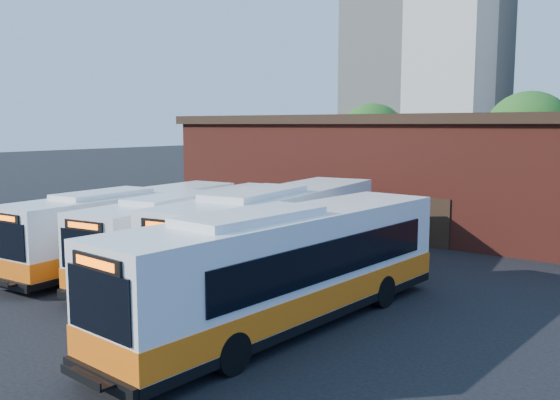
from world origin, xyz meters
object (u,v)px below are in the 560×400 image
Objects in this scene: bus_east at (288,272)px; bus_midwest at (197,236)px; bus_west at (130,230)px; transit_worker at (118,326)px; bus_mideast at (277,238)px.

bus_midwest is at bearing 159.74° from bus_east.
bus_west reaches higher than transit_worker.
bus_mideast is (6.63, 1.49, 0.17)m from bus_west.
bus_west is 0.99× the size of bus_midwest.
bus_mideast is at bearing 134.35° from bus_east.
bus_east is at bearing -57.30° from bus_mideast.
bus_midwest is 3.41m from bus_mideast.
bus_midwest reaches higher than transit_worker.
bus_midwest is at bearing 5.89° from bus_west.
transit_worker is (8.05, -7.04, -0.57)m from bus_west.
bus_west is 6.71× the size of transit_worker.
bus_midwest is 8.98m from transit_worker.
transit_worker is at bearing -88.07° from bus_mideast.
bus_midwest is 7.20m from bus_east.
bus_east is 7.38× the size of transit_worker.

